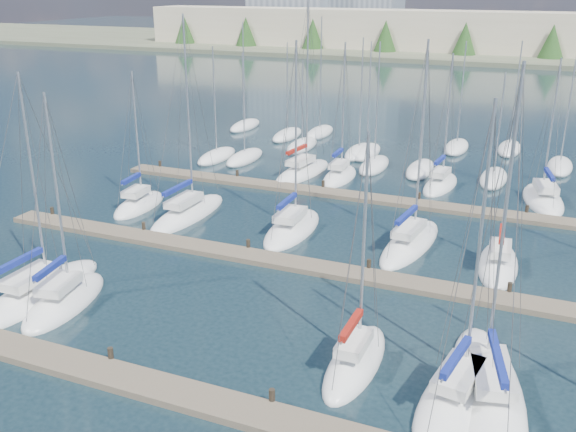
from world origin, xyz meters
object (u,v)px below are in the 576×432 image
at_px(sailboat_o, 340,176).
at_px(sailboat_n, 303,172).
at_px(sailboat_j, 292,229).
at_px(sailboat_d, 355,362).
at_px(sailboat_b, 38,293).
at_px(sailboat_c, 65,301).
at_px(sailboat_i, 188,213).
at_px(sailboat_f, 487,389).
at_px(sailboat_q, 543,199).
at_px(sailboat_p, 440,185).
at_px(sailboat_l, 498,264).
at_px(sailboat_h, 139,205).
at_px(sailboat_k, 410,243).
at_px(sailboat_e, 459,394).

bearing_deg(sailboat_o, sailboat_n, 178.38).
height_order(sailboat_j, sailboat_d, sailboat_j).
relative_size(sailboat_b, sailboat_d, 1.13).
xyz_separation_m(sailboat_c, sailboat_i, (-1.15, 14.52, 0.01)).
relative_size(sailboat_f, sailboat_o, 1.16).
height_order(sailboat_b, sailboat_q, sailboat_b).
xyz_separation_m(sailboat_b, sailboat_q, (24.95, 28.16, 0.00)).
bearing_deg(sailboat_p, sailboat_f, -70.43).
bearing_deg(sailboat_l, sailboat_h, 174.58).
bearing_deg(sailboat_q, sailboat_o, 169.34).
relative_size(sailboat_p, sailboat_l, 1.06).
height_order(sailboat_c, sailboat_q, sailboat_c).
xyz_separation_m(sailboat_n, sailboat_l, (18.39, -14.01, -0.02)).
height_order(sailboat_q, sailboat_l, sailboat_q).
xyz_separation_m(sailboat_n, sailboat_p, (12.15, 1.00, -0.01)).
height_order(sailboat_b, sailboat_d, sailboat_b).
bearing_deg(sailboat_p, sailboat_l, -62.06).
distance_m(sailboat_k, sailboat_i, 16.47).
xyz_separation_m(sailboat_f, sailboat_e, (-1.05, -0.85, 0.01)).
xyz_separation_m(sailboat_e, sailboat_o, (-14.76, 28.20, 0.01)).
height_order(sailboat_n, sailboat_j, sailboat_n).
height_order(sailboat_q, sailboat_p, sailboat_q).
bearing_deg(sailboat_h, sailboat_l, -7.36).
relative_size(sailboat_f, sailboat_b, 1.12).
height_order(sailboat_k, sailboat_e, sailboat_k).
distance_m(sailboat_k, sailboat_p, 13.79).
distance_m(sailboat_e, sailboat_q, 28.57).
bearing_deg(sailboat_h, sailboat_i, -8.77).
bearing_deg(sailboat_i, sailboat_c, -85.19).
relative_size(sailboat_j, sailboat_l, 1.22).
distance_m(sailboat_d, sailboat_l, 14.42).
distance_m(sailboat_c, sailboat_d, 16.18).
relative_size(sailboat_j, sailboat_p, 1.16).
bearing_deg(sailboat_k, sailboat_d, -80.63).
relative_size(sailboat_f, sailboat_l, 1.29).
relative_size(sailboat_b, sailboat_p, 1.10).
bearing_deg(sailboat_j, sailboat_q, 38.94).
distance_m(sailboat_k, sailboat_o, 15.75).
distance_m(sailboat_j, sailboat_o, 13.42).
bearing_deg(sailboat_b, sailboat_k, 40.03).
bearing_deg(sailboat_j, sailboat_f, -45.36).
height_order(sailboat_j, sailboat_o, sailboat_j).
bearing_deg(sailboat_l, sailboat_n, 138.75).
bearing_deg(sailboat_e, sailboat_c, -171.65).
height_order(sailboat_b, sailboat_e, sailboat_e).
bearing_deg(sailboat_o, sailboat_q, -0.66).
bearing_deg(sailboat_o, sailboat_f, -61.62).
xyz_separation_m(sailboat_k, sailboat_j, (-8.16, -0.59, -0.01)).
relative_size(sailboat_c, sailboat_n, 0.77).
relative_size(sailboat_f, sailboat_i, 0.96).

